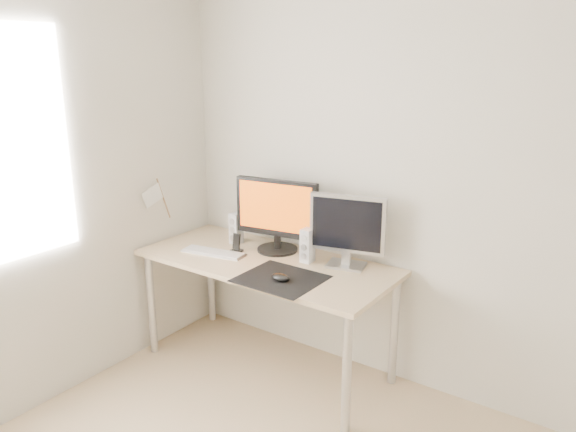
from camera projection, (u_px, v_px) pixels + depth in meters
The scene contains 11 objects.
wall_back at pixel (441, 186), 3.06m from camera, with size 3.50×3.50×0.00m, color silver.
mousepad at pixel (281, 279), 3.14m from camera, with size 0.45×0.40×0.00m, color black.
mouse at pixel (280, 277), 3.10m from camera, with size 0.12×0.07×0.04m, color black.
desk at pixel (266, 272), 3.45m from camera, with size 1.60×0.70×0.73m.
main_monitor at pixel (277, 213), 3.52m from camera, with size 0.55×0.30×0.47m.
second_monitor at pixel (347, 228), 3.26m from camera, with size 0.45×0.21×0.43m.
speaker_left at pixel (236, 228), 3.70m from camera, with size 0.07×0.08×0.21m.
speaker_right at pixel (307, 246), 3.37m from camera, with size 0.07×0.08×0.21m.
keyboard at pixel (214, 252), 3.54m from camera, with size 0.43×0.19×0.02m.
phone_dock at pixel (237, 246), 3.56m from camera, with size 0.07×0.06×0.12m.
pennant at pixel (156, 196), 3.66m from camera, with size 0.01×0.23×0.29m.
Camera 1 is at (1.03, -1.18, 1.95)m, focal length 35.00 mm.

